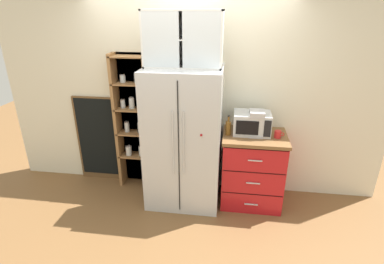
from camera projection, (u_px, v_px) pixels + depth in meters
The scene contains 12 objects.
ground_plane at pixel (185, 197), 4.04m from camera, with size 10.71×10.71×0.00m, color brown.
wall_back_cream at pixel (189, 97), 3.91m from camera, with size 5.01×0.10×2.55m, color silver.
refrigerator at pixel (184, 138), 3.69m from camera, with size 0.90×0.74×1.74m.
pantry_shelf_column at pixel (135, 120), 4.04m from camera, with size 0.51×0.25×1.84m.
counter_cabinet at pixel (252, 169), 3.79m from camera, with size 0.77×0.63×0.94m.
microwave at pixel (252, 123), 3.61m from camera, with size 0.44×0.33×0.26m.
coffee_maker at pixel (256, 123), 3.56m from camera, with size 0.17×0.20×0.31m.
mug_red at pixel (278, 134), 3.52m from camera, with size 0.11×0.08×0.09m.
bottle_amber at pixel (228, 126), 3.58m from camera, with size 0.07×0.07×0.24m.
bottle_cobalt at pixel (256, 123), 3.62m from camera, with size 0.07×0.07×0.30m.
upper_cabinet at pixel (184, 39), 3.28m from camera, with size 0.87×0.32×0.61m.
chalkboard_menu at pixel (98, 139), 4.26m from camera, with size 0.60×0.04×1.25m.
Camera 1 is at (0.57, -3.34, 2.36)m, focal length 28.02 mm.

